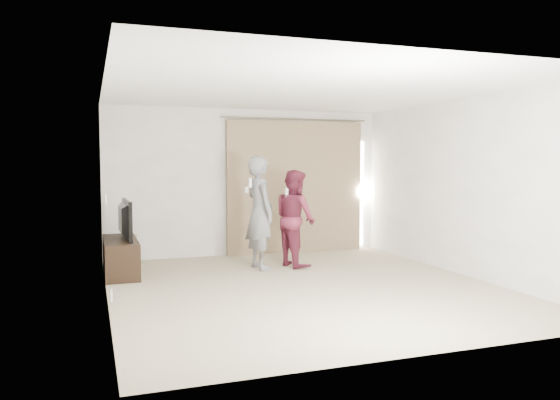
% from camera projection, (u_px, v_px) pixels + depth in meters
% --- Properties ---
extents(floor, '(5.50, 5.50, 0.00)m').
position_uv_depth(floor, '(304.00, 287.00, 7.27)').
color(floor, tan).
rests_on(floor, ground).
extents(wall_back, '(5.00, 0.04, 2.60)m').
position_uv_depth(wall_back, '(247.00, 182.00, 9.77)').
color(wall_back, white).
rests_on(wall_back, ground).
extents(wall_left, '(0.04, 5.50, 2.60)m').
position_uv_depth(wall_left, '(105.00, 193.00, 6.36)').
color(wall_left, white).
rests_on(wall_left, ground).
extents(ceiling, '(5.00, 5.50, 0.01)m').
position_uv_depth(ceiling, '(305.00, 90.00, 7.09)').
color(ceiling, white).
rests_on(ceiling, wall_back).
extents(curtain, '(2.80, 0.11, 2.46)m').
position_uv_depth(curtain, '(296.00, 187.00, 10.01)').
color(curtain, '#8D7156').
rests_on(curtain, ground).
extents(tv_console, '(0.47, 1.36, 0.52)m').
position_uv_depth(tv_console, '(121.00, 257.00, 8.07)').
color(tv_console, black).
rests_on(tv_console, ground).
extents(tv, '(0.17, 1.01, 0.58)m').
position_uv_depth(tv, '(120.00, 220.00, 8.03)').
color(tv, black).
rests_on(tv, tv_console).
extents(scratching_post, '(0.39, 0.39, 0.52)m').
position_uv_depth(scratching_post, '(130.00, 255.00, 8.54)').
color(scratching_post, tan).
rests_on(scratching_post, ground).
extents(person_man, '(0.51, 0.70, 1.76)m').
position_uv_depth(person_man, '(260.00, 213.00, 8.45)').
color(person_man, slate).
rests_on(person_man, ground).
extents(person_woman, '(0.72, 0.85, 1.54)m').
position_uv_depth(person_woman, '(295.00, 218.00, 8.69)').
color(person_woman, maroon).
rests_on(person_woman, ground).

